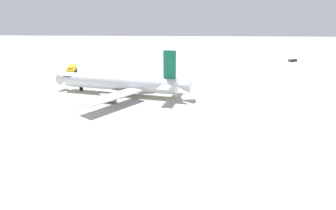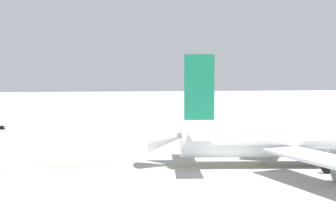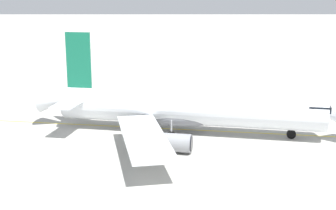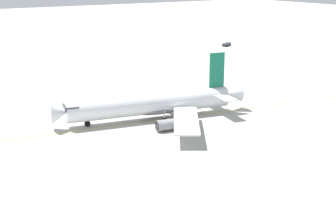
% 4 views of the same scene
% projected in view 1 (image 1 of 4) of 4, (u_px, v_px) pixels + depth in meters
% --- Properties ---
extents(ground_plane, '(600.00, 600.00, 0.00)m').
position_uv_depth(ground_plane, '(126.00, 93.00, 66.27)').
color(ground_plane, '#ADAAA3').
extents(airliner_main, '(38.27, 35.53, 12.10)m').
position_uv_depth(airliner_main, '(121.00, 84.00, 64.77)').
color(airliner_main, silver).
rests_on(airliner_main, ground_plane).
extents(baggage_truck_truck, '(4.57, 3.28, 1.22)m').
position_uv_depth(baggage_truck_truck, '(293.00, 60.00, 120.33)').
color(baggage_truck_truck, '#232326').
rests_on(baggage_truck_truck, ground_plane).
extents(fire_tender_truck, '(6.08, 11.10, 2.50)m').
position_uv_depth(fire_tender_truck, '(72.00, 69.00, 93.49)').
color(fire_tender_truck, '#232326').
rests_on(fire_tender_truck, ground_plane).
extents(taxiway_centreline, '(153.19, 25.83, 0.01)m').
position_uv_depth(taxiway_centreline, '(130.00, 96.00, 63.98)').
color(taxiway_centreline, yellow).
rests_on(taxiway_centreline, ground_plane).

